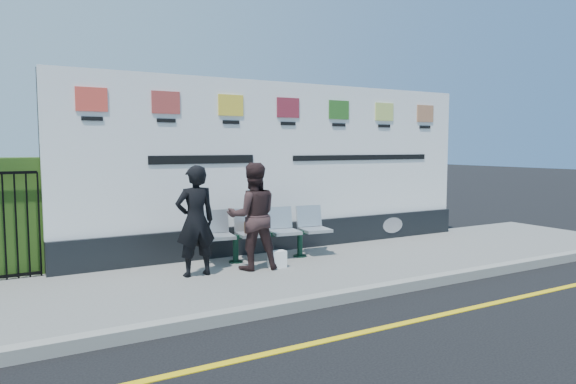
{
  "coord_description": "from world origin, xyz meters",
  "views": [
    {
      "loc": [
        -4.03,
        -4.23,
        1.98
      ],
      "look_at": [
        0.03,
        2.94,
        1.25
      ],
      "focal_mm": 32.0,
      "sensor_mm": 36.0,
      "label": 1
    }
  ],
  "objects_px": {
    "billboard": "(286,178)",
    "woman_right": "(253,216)",
    "woman_left": "(195,221)",
    "bench": "(269,245)"
  },
  "relations": [
    {
      "from": "billboard",
      "to": "woman_right",
      "type": "height_order",
      "value": "billboard"
    },
    {
      "from": "billboard",
      "to": "woman_right",
      "type": "xyz_separation_m",
      "value": [
        -1.2,
        -1.12,
        -0.49
      ]
    },
    {
      "from": "woman_left",
      "to": "woman_right",
      "type": "relative_size",
      "value": 0.99
    },
    {
      "from": "bench",
      "to": "woman_right",
      "type": "height_order",
      "value": "woman_right"
    },
    {
      "from": "woman_left",
      "to": "woman_right",
      "type": "xyz_separation_m",
      "value": [
        0.9,
        -0.03,
        0.01
      ]
    },
    {
      "from": "billboard",
      "to": "woman_left",
      "type": "distance_m",
      "value": 2.42
    },
    {
      "from": "bench",
      "to": "woman_left",
      "type": "bearing_deg",
      "value": -155.93
    },
    {
      "from": "billboard",
      "to": "woman_left",
      "type": "relative_size",
      "value": 5.01
    },
    {
      "from": "woman_left",
      "to": "woman_right",
      "type": "distance_m",
      "value": 0.9
    },
    {
      "from": "billboard",
      "to": "bench",
      "type": "xyz_separation_m",
      "value": [
        -0.69,
        -0.65,
        -1.07
      ]
    }
  ]
}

